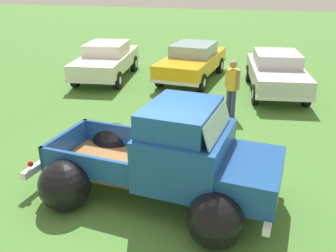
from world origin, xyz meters
The scene contains 6 objects.
ground_plane centered at (0.00, 0.00, 0.00)m, with size 80.00×80.00×0.00m, color #477A33.
vintage_pickup_truck centered at (0.39, -0.04, 0.76)m, with size 4.77×3.09×1.96m.
show_car_0 centered at (-4.43, 7.63, 0.78)m, with size 2.42×4.56×1.43m.
show_car_1 centered at (-1.03, 8.39, 0.78)m, with size 2.19×4.64×1.43m.
show_car_2 centered at (2.21, 7.51, 0.78)m, with size 2.42×4.55×1.43m.
spectator_0 centered at (0.95, 4.67, 0.97)m, with size 0.49×0.47×1.69m.
Camera 1 is at (1.90, -5.72, 3.99)m, focal length 38.72 mm.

